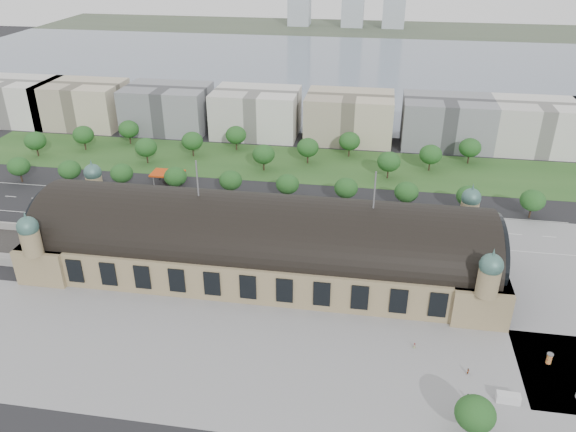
# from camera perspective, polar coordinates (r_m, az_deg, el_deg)

# --- Properties ---
(ground) EXTENTS (900.00, 900.00, 0.00)m
(ground) POSITION_cam_1_polar(r_m,az_deg,el_deg) (187.92, -2.65, -5.39)
(ground) COLOR black
(ground) RESTS_ON ground
(station) EXTENTS (150.00, 48.40, 44.30)m
(station) POSITION_cam_1_polar(r_m,az_deg,el_deg) (182.55, -2.72, -2.68)
(station) COLOR #8C7A57
(station) RESTS_ON ground
(plaza_south) EXTENTS (190.00, 48.00, 0.12)m
(plaza_south) POSITION_cam_1_polar(r_m,az_deg,el_deg) (151.99, -2.25, -14.65)
(plaza_south) COLOR gray
(plaza_south) RESTS_ON ground
(road_slab) EXTENTS (260.00, 26.00, 0.10)m
(road_slab) POSITION_cam_1_polar(r_m,az_deg,el_deg) (224.11, -5.72, 0.29)
(road_slab) COLOR black
(road_slab) RESTS_ON ground
(grass_belt) EXTENTS (300.00, 45.00, 0.10)m
(grass_belt) POSITION_cam_1_polar(r_m,az_deg,el_deg) (271.82, -1.83, 5.45)
(grass_belt) COLOR #275020
(grass_belt) RESTS_ON ground
(petrol_station) EXTENTS (14.00, 13.00, 5.05)m
(petrol_station) POSITION_cam_1_polar(r_m,az_deg,el_deg) (256.23, -11.62, 4.18)
(petrol_station) COLOR #C43B0B
(petrol_station) RESTS_ON ground
(lake) EXTENTS (700.00, 320.00, 0.08)m
(lake) POSITION_cam_1_polar(r_m,az_deg,el_deg) (464.81, 4.95, 14.72)
(lake) COLOR slate
(lake) RESTS_ON ground
(far_shore) EXTENTS (700.00, 120.00, 0.14)m
(far_shore) POSITION_cam_1_polar(r_m,az_deg,el_deg) (661.02, 6.47, 18.45)
(far_shore) COLOR #44513D
(far_shore) RESTS_ON ground
(office_0) EXTENTS (45.00, 32.00, 24.00)m
(office_0) POSITION_cam_1_polar(r_m,az_deg,el_deg) (363.41, -25.76, 10.48)
(office_0) COLOR silver
(office_0) RESTS_ON ground
(office_1) EXTENTS (45.00, 32.00, 24.00)m
(office_1) POSITION_cam_1_polar(r_m,az_deg,el_deg) (342.60, -20.12, 10.62)
(office_1) COLOR #C0B497
(office_1) RESTS_ON ground
(office_2) EXTENTS (45.00, 32.00, 24.00)m
(office_2) POSITION_cam_1_polar(r_m,az_deg,el_deg) (321.73, -12.14, 10.65)
(office_2) COLOR gray
(office_2) RESTS_ON ground
(office_3) EXTENTS (45.00, 32.00, 24.00)m
(office_3) POSITION_cam_1_polar(r_m,az_deg,el_deg) (307.65, -3.24, 10.45)
(office_3) COLOR silver
(office_3) RESTS_ON ground
(office_4) EXTENTS (45.00, 32.00, 24.00)m
(office_4) POSITION_cam_1_polar(r_m,az_deg,el_deg) (301.31, 6.24, 9.96)
(office_4) COLOR #C0B497
(office_4) RESTS_ON ground
(office_5) EXTENTS (45.00, 32.00, 24.00)m
(office_5) POSITION_cam_1_polar(r_m,az_deg,el_deg) (303.19, 15.83, 9.19)
(office_5) COLOR gray
(office_5) RESTS_ON ground
(office_6) EXTENTS (45.00, 32.00, 24.00)m
(office_6) POSITION_cam_1_polar(r_m,az_deg,el_deg) (311.80, 24.11, 8.32)
(office_6) COLOR silver
(office_6) RESTS_ON ground
(tree_row_0) EXTENTS (9.60, 9.60, 11.52)m
(tree_row_0) POSITION_cam_1_polar(r_m,az_deg,el_deg) (274.75, -25.68, 4.57)
(tree_row_0) COLOR #2D2116
(tree_row_0) RESTS_ON ground
(tree_row_1) EXTENTS (9.60, 9.60, 11.52)m
(tree_row_1) POSITION_cam_1_polar(r_m,az_deg,el_deg) (262.08, -21.32, 4.40)
(tree_row_1) COLOR #2D2116
(tree_row_1) RESTS_ON ground
(tree_row_2) EXTENTS (9.60, 9.60, 11.52)m
(tree_row_2) POSITION_cam_1_polar(r_m,az_deg,el_deg) (251.08, -16.54, 4.19)
(tree_row_2) COLOR #2D2116
(tree_row_2) RESTS_ON ground
(tree_row_3) EXTENTS (9.60, 9.60, 11.52)m
(tree_row_3) POSITION_cam_1_polar(r_m,az_deg,el_deg) (241.97, -11.37, 3.93)
(tree_row_3) COLOR #2D2116
(tree_row_3) RESTS_ON ground
(tree_row_4) EXTENTS (9.60, 9.60, 11.52)m
(tree_row_4) POSITION_cam_1_polar(r_m,az_deg,el_deg) (234.96, -5.85, 3.62)
(tree_row_4) COLOR #2D2116
(tree_row_4) RESTS_ON ground
(tree_row_5) EXTENTS (9.60, 9.60, 11.52)m
(tree_row_5) POSITION_cam_1_polar(r_m,az_deg,el_deg) (230.25, -0.05, 3.26)
(tree_row_5) COLOR #2D2116
(tree_row_5) RESTS_ON ground
(tree_row_6) EXTENTS (9.60, 9.60, 11.52)m
(tree_row_6) POSITION_cam_1_polar(r_m,az_deg,el_deg) (227.98, 5.92, 2.84)
(tree_row_6) COLOR #2D2116
(tree_row_6) RESTS_ON ground
(tree_row_7) EXTENTS (9.60, 9.60, 11.52)m
(tree_row_7) POSITION_cam_1_polar(r_m,az_deg,el_deg) (228.23, 11.94, 2.40)
(tree_row_7) COLOR #2D2116
(tree_row_7) RESTS_ON ground
(tree_row_8) EXTENTS (9.60, 9.60, 11.52)m
(tree_row_8) POSITION_cam_1_polar(r_m,az_deg,el_deg) (230.99, 17.88, 1.93)
(tree_row_8) COLOR #2D2116
(tree_row_8) RESTS_ON ground
(tree_row_9) EXTENTS (9.60, 9.60, 11.52)m
(tree_row_9) POSITION_cam_1_polar(r_m,az_deg,el_deg) (236.16, 23.61, 1.46)
(tree_row_9) COLOR #2D2116
(tree_row_9) RESTS_ON ground
(tree_belt_0) EXTENTS (10.40, 10.40, 12.48)m
(tree_belt_0) POSITION_cam_1_polar(r_m,az_deg,el_deg) (303.11, -24.30, 6.98)
(tree_belt_0) COLOR #2D2116
(tree_belt_0) RESTS_ON ground
(tree_belt_1) EXTENTS (10.40, 10.40, 12.48)m
(tree_belt_1) POSITION_cam_1_polar(r_m,az_deg,el_deg) (303.08, -20.08, 7.76)
(tree_belt_1) COLOR #2D2116
(tree_belt_1) RESTS_ON ground
(tree_belt_2) EXTENTS (10.40, 10.40, 12.48)m
(tree_belt_2) POSITION_cam_1_polar(r_m,az_deg,el_deg) (304.71, -15.88, 8.49)
(tree_belt_2) COLOR #2D2116
(tree_belt_2) RESTS_ON ground
(tree_belt_3) EXTENTS (10.40, 10.40, 12.48)m
(tree_belt_3) POSITION_cam_1_polar(r_m,az_deg,el_deg) (276.54, -14.23, 6.78)
(tree_belt_3) COLOR #2D2116
(tree_belt_3) RESTS_ON ground
(tree_belt_4) EXTENTS (10.40, 10.40, 12.48)m
(tree_belt_4) POSITION_cam_1_polar(r_m,az_deg,el_deg) (280.39, -9.70, 7.53)
(tree_belt_4) COLOR #2D2116
(tree_belt_4) RESTS_ON ground
(tree_belt_5) EXTENTS (10.40, 10.40, 12.48)m
(tree_belt_5) POSITION_cam_1_polar(r_m,az_deg,el_deg) (285.96, -5.31, 8.20)
(tree_belt_5) COLOR #2D2116
(tree_belt_5) RESTS_ON ground
(tree_belt_6) EXTENTS (10.40, 10.40, 12.48)m
(tree_belt_6) POSITION_cam_1_polar(r_m,az_deg,el_deg) (259.93, -2.49, 6.29)
(tree_belt_6) COLOR #2D2116
(tree_belt_6) RESTS_ON ground
(tree_belt_7) EXTENTS (10.40, 10.40, 12.48)m
(tree_belt_7) POSITION_cam_1_polar(r_m,az_deg,el_deg) (268.10, 2.03, 6.97)
(tree_belt_7) COLOR #2D2116
(tree_belt_7) RESTS_ON ground
(tree_belt_8) EXTENTS (10.40, 10.40, 12.48)m
(tree_belt_8) POSITION_cam_1_polar(r_m,az_deg,el_deg) (277.85, 6.27, 7.57)
(tree_belt_8) COLOR #2D2116
(tree_belt_8) RESTS_ON ground
(tree_belt_9) EXTENTS (10.40, 10.40, 12.48)m
(tree_belt_9) POSITION_cam_1_polar(r_m,az_deg,el_deg) (255.26, 10.21, 5.46)
(tree_belt_9) COLOR #2D2116
(tree_belt_9) RESTS_ON ground
(tree_belt_10) EXTENTS (10.40, 10.40, 12.48)m
(tree_belt_10) POSITION_cam_1_polar(r_m,az_deg,el_deg) (267.65, 14.29, 6.08)
(tree_belt_10) COLOR #2D2116
(tree_belt_10) RESTS_ON ground
(tree_belt_11) EXTENTS (10.40, 10.40, 12.48)m
(tree_belt_11) POSITION_cam_1_polar(r_m,az_deg,el_deg) (281.29, 18.01, 6.62)
(tree_belt_11) COLOR #2D2116
(tree_belt_11) RESTS_ON ground
(tree_plaza_s) EXTENTS (9.00, 9.00, 10.64)m
(tree_plaza_s) POSITION_cam_1_polar(r_m,az_deg,el_deg) (136.48, 18.49, -18.53)
(tree_plaza_s) COLOR #2D2116
(tree_plaza_s) RESTS_ON ground
(traffic_car_1) EXTENTS (4.22, 1.79, 1.35)m
(traffic_car_1) POSITION_cam_1_polar(r_m,az_deg,el_deg) (261.65, -23.12, 2.40)
(traffic_car_1) COLOR gray
(traffic_car_1) RESTS_ON ground
(traffic_car_2) EXTENTS (5.45, 2.71, 1.49)m
(traffic_car_2) POSITION_cam_1_polar(r_m,az_deg,el_deg) (235.79, -18.63, 0.53)
(traffic_car_2) COLOR black
(traffic_car_2) RESTS_ON ground
(traffic_car_3) EXTENTS (5.14, 2.45, 1.45)m
(traffic_car_3) POSITION_cam_1_polar(r_m,az_deg,el_deg) (228.46, -6.28, 1.02)
(traffic_car_3) COLOR maroon
(traffic_car_3) RESTS_ON ground
(traffic_car_4) EXTENTS (4.69, 2.10, 1.56)m
(traffic_car_4) POSITION_cam_1_polar(r_m,az_deg,el_deg) (218.46, 4.43, -0.18)
(traffic_car_4) COLOR #171E42
(traffic_car_4) RESTS_ON ground
(traffic_car_5) EXTENTS (4.26, 1.88, 1.36)m
(traffic_car_5) POSITION_cam_1_polar(r_m,az_deg,el_deg) (226.01, 7.96, 0.59)
(traffic_car_5) COLOR #4E4F55
(traffic_car_5) RESTS_ON ground
(traffic_car_6) EXTENTS (5.83, 2.82, 1.60)m
(traffic_car_6) POSITION_cam_1_polar(r_m,az_deg,el_deg) (212.82, 16.19, -2.08)
(traffic_car_6) COLOR silver
(traffic_car_6) RESTS_ON ground
(parked_car_0) EXTENTS (4.79, 3.41, 1.50)m
(parked_car_0) POSITION_cam_1_polar(r_m,az_deg,el_deg) (229.60, -19.55, -0.37)
(parked_car_0) COLOR black
(parked_car_0) RESTS_ON ground
(parked_car_1) EXTENTS (5.80, 4.87, 1.47)m
(parked_car_1) POSITION_cam_1_polar(r_m,az_deg,el_deg) (226.58, -18.34, -0.55)
(parked_car_1) COLOR maroon
(parked_car_1) RESTS_ON ground
(parked_car_2) EXTENTS (4.70, 4.09, 1.30)m
(parked_car_2) POSITION_cam_1_polar(r_m,az_deg,el_deg) (226.52, -16.99, -0.37)
(parked_car_2) COLOR #221B4D
(parked_car_2) RESTS_ON ground
(parked_car_3) EXTENTS (4.56, 3.42, 1.45)m
(parked_car_3) POSITION_cam_1_polar(r_m,az_deg,el_deg) (216.17, -12.60, -1.15)
(parked_car_3) COLOR #53565A
(parked_car_3) RESTS_ON ground
(parked_car_4) EXTENTS (4.27, 3.91, 1.42)m
(parked_car_4) POSITION_cam_1_polar(r_m,az_deg,el_deg) (213.89, -7.75, -1.03)
(parked_car_4) COLOR silver
(parked_car_4) RESTS_ON ground
(parked_car_5) EXTENTS (5.89, 5.49, 1.54)m
(parked_car_5) POSITION_cam_1_polar(r_m,az_deg,el_deg) (221.37, -13.57, -0.54)
(parked_car_5) COLOR #9B9EA3
(parked_car_5) RESTS_ON ground
(parked_car_6) EXTENTS (4.84, 3.73, 1.31)m
(parked_car_6) POSITION_cam_1_polar(r_m,az_deg,el_deg) (208.89, -6.35, -1.70)
(parked_car_6) COLOR black
(parked_car_6) RESTS_ON ground
(bus_west) EXTENTS (13.12, 3.23, 3.64)m
(bus_west) POSITION_cam_1_polar(r_m,az_deg,el_deg) (215.34, -2.83, -0.25)
(bus_west) COLOR #AE1B34
(bus_west) RESTS_ON ground
(bus_mid) EXTENTS (12.02, 2.83, 3.35)m
(bus_mid) POSITION_cam_1_polar(r_m,az_deg,el_deg) (207.70, 3.78, -1.44)
(bus_mid) COLOR white
(bus_mid) RESTS_ON ground
(bus_east) EXTENTS (13.52, 3.20, 3.77)m
(bus_east) POSITION_cam_1_polar(r_m,az_deg,el_deg) (207.17, 5.92, -1.55)
(bus_east) COLOR beige
(bus_east) RESTS_ON ground
(van_south) EXTENTS (5.67, 2.47, 2.42)m
(van_south) POSITION_cam_1_polar(r_m,az_deg,el_deg) (150.72, 21.34, -16.85)
(van_south) COLOR silver
(van_south) RESTS_ON ground
(advertising_column) EXTENTS (1.66, 1.66, 3.16)m
(advertising_column) POSITION_cam_1_polar(r_m,az_deg,el_deg) (165.27, 25.01, -12.98)
(advertising_column) COLOR #D0344E
(advertising_column) RESTS_ON ground
(pedestrian_0) EXTENTS (0.85, 0.51, 1.70)m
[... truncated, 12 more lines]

